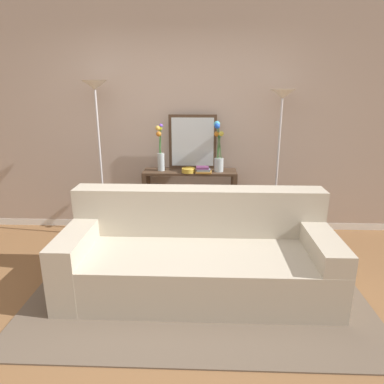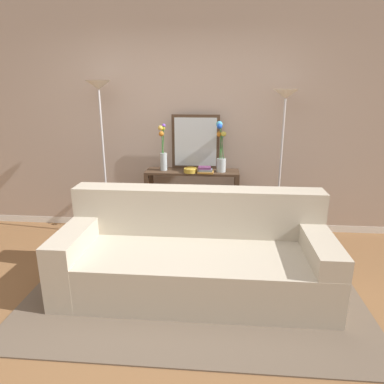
# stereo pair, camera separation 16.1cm
# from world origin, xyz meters

# --- Properties ---
(ground_plane) EXTENTS (16.00, 16.00, 0.02)m
(ground_plane) POSITION_xyz_m (0.00, 0.00, -0.01)
(ground_plane) COLOR brown
(back_wall) EXTENTS (12.00, 0.15, 2.85)m
(back_wall) POSITION_xyz_m (0.00, 2.04, 1.42)
(back_wall) COLOR white
(back_wall) RESTS_ON ground
(area_rug) EXTENTS (2.98, 1.73, 0.01)m
(area_rug) POSITION_xyz_m (0.35, 0.38, 0.01)
(area_rug) COLOR brown
(area_rug) RESTS_ON ground
(couch) EXTENTS (2.40, 0.98, 0.88)m
(couch) POSITION_xyz_m (0.35, 0.55, 0.31)
(couch) COLOR #BCB29E
(couch) RESTS_ON ground
(console_table) EXTENTS (1.13, 0.33, 0.84)m
(console_table) POSITION_xyz_m (0.22, 1.74, 0.56)
(console_table) COLOR #473323
(console_table) RESTS_ON ground
(floor_lamp_left) EXTENTS (0.28, 0.28, 1.88)m
(floor_lamp_left) POSITION_xyz_m (-0.84, 1.66, 1.48)
(floor_lamp_left) COLOR silver
(floor_lamp_left) RESTS_ON ground
(floor_lamp_right) EXTENTS (0.28, 0.28, 1.79)m
(floor_lamp_right) POSITION_xyz_m (1.25, 1.66, 1.40)
(floor_lamp_right) COLOR silver
(floor_lamp_right) RESTS_ON ground
(wall_mirror) EXTENTS (0.58, 0.02, 0.66)m
(wall_mirror) POSITION_xyz_m (0.25, 1.87, 1.17)
(wall_mirror) COLOR #473323
(wall_mirror) RESTS_ON console_table
(vase_tall_flowers) EXTENTS (0.10, 0.12, 0.56)m
(vase_tall_flowers) POSITION_xyz_m (-0.13, 1.74, 1.07)
(vase_tall_flowers) COLOR silver
(vase_tall_flowers) RESTS_ON console_table
(vase_short_flowers) EXTENTS (0.12, 0.12, 0.60)m
(vase_short_flowers) POSITION_xyz_m (0.56, 1.72, 1.09)
(vase_short_flowers) COLOR silver
(vase_short_flowers) RESTS_ON console_table
(fruit_bowl) EXTENTS (0.16, 0.16, 0.05)m
(fruit_bowl) POSITION_xyz_m (0.21, 1.65, 0.86)
(fruit_bowl) COLOR gold
(fruit_bowl) RESTS_ON console_table
(book_stack) EXTENTS (0.19, 0.14, 0.07)m
(book_stack) POSITION_xyz_m (0.39, 1.64, 0.87)
(book_stack) COLOR #B77F33
(book_stack) RESTS_ON console_table
(book_row_under_console) EXTENTS (0.42, 0.17, 0.13)m
(book_row_under_console) POSITION_xyz_m (-0.03, 1.74, 0.06)
(book_row_under_console) COLOR #BC3328
(book_row_under_console) RESTS_ON ground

